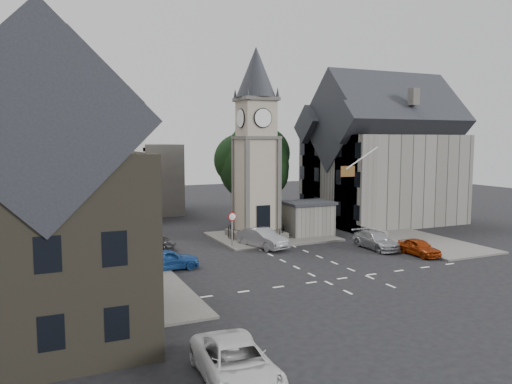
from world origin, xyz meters
name	(u,v)px	position (x,y,z in m)	size (l,w,h in m)	color
ground	(301,259)	(0.00, 0.00, 0.00)	(120.00, 120.00, 0.00)	black
pavement_west	(110,257)	(-12.50, 6.00, 0.07)	(6.00, 30.00, 0.14)	#595651
pavement_east	(370,228)	(12.00, 8.00, 0.07)	(6.00, 26.00, 0.14)	#595651
central_island	(272,236)	(1.50, 8.00, 0.08)	(10.00, 8.00, 0.16)	#595651
road_markings	(345,278)	(0.00, -5.50, 0.01)	(20.00, 8.00, 0.01)	silver
clock_tower	(256,145)	(0.00, 7.99, 8.12)	(4.86, 4.86, 16.25)	#4C4944
stone_shelter	(307,218)	(4.80, 7.50, 1.55)	(4.30, 3.30, 3.08)	slate
town_tree	(254,156)	(2.00, 13.00, 6.97)	(7.20, 7.20, 10.80)	black
warning_sign_post	(232,223)	(-3.20, 5.43, 2.03)	(0.70, 0.19, 2.85)	black
terrace_pink	(56,162)	(-15.50, 16.00, 6.58)	(8.10, 7.60, 12.80)	#D18F91
terrace_cream	(61,167)	(-15.50, 8.00, 6.58)	(8.10, 7.60, 12.80)	beige
terrace_tudor	(69,180)	(-15.50, 0.00, 6.19)	(8.10, 7.60, 12.00)	silver
building_sw_stone	(45,218)	(-17.00, -9.00, 5.35)	(8.60, 7.60, 10.40)	#443F33
backdrop_west	(86,180)	(-12.00, 28.00, 4.00)	(20.00, 10.00, 8.00)	#4C4944
east_building	(382,162)	(15.59, 11.00, 6.26)	(14.40, 11.40, 12.60)	slate
east_boundary_wall	(334,223)	(9.20, 10.00, 0.45)	(0.40, 16.00, 0.90)	slate
flagpole	(362,158)	(8.00, 4.00, 7.00)	(3.68, 0.10, 2.74)	white
car_west_blue	(167,259)	(-9.58, 0.90, 0.71)	(1.69, 4.19, 1.43)	navy
car_west_silver	(136,262)	(-11.50, 1.24, 0.63)	(1.33, 3.81, 1.25)	#9FA3A7
car_west_grey	(142,243)	(-10.00, 6.94, 0.70)	(2.33, 5.06, 1.41)	#2B2A2D
car_island_silver	(263,238)	(-1.00, 4.50, 0.77)	(1.63, 4.67, 1.54)	gray
car_island_east	(376,240)	(7.00, 0.54, 0.66)	(1.86, 4.57, 1.33)	#A7A9AF
car_east_red	(419,247)	(8.50, -2.58, 0.61)	(1.45, 3.59, 1.22)	#922B08
van_sw_white	(236,363)	(-11.11, -15.15, 0.72)	(2.39, 5.17, 1.44)	silver
pedestrian	(354,222)	(9.72, 7.40, 0.88)	(0.64, 0.42, 1.77)	#C1B29F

